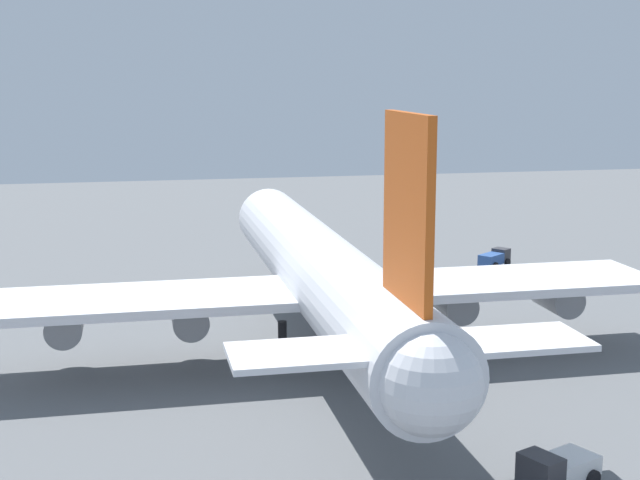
# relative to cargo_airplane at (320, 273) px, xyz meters

# --- Properties ---
(ground_plane) EXTENTS (244.32, 244.32, 0.00)m
(ground_plane) POSITION_rel_cargo_airplane_xyz_m (0.12, 0.00, -6.50)
(ground_plane) COLOR slate
(cargo_airplane) EXTENTS (61.08, 54.22, 20.40)m
(cargo_airplane) POSITION_rel_cargo_airplane_xyz_m (0.00, 0.00, 0.00)
(cargo_airplane) COLOR silver
(cargo_airplane) RESTS_ON ground_plane
(maintenance_van) EXTENTS (5.54, 3.68, 2.18)m
(maintenance_van) POSITION_rel_cargo_airplane_xyz_m (30.61, -7.59, -5.42)
(maintenance_van) COLOR #333338
(maintenance_van) RESTS_ON ground_plane
(catering_truck) EXTENTS (4.03, 5.11, 2.17)m
(catering_truck) POSITION_rel_cargo_airplane_xyz_m (-27.17, -7.50, -5.39)
(catering_truck) COLOR #333338
(catering_truck) RESTS_ON ground_plane
(pushback_tractor) EXTENTS (4.13, 4.69, 2.08)m
(pushback_tractor) POSITION_rel_cargo_airplane_xyz_m (26.70, -26.60, -5.38)
(pushback_tractor) COLOR #333338
(pushback_tractor) RESTS_ON ground_plane
(safety_cone_nose) EXTENTS (0.45, 0.45, 0.64)m
(safety_cone_nose) POSITION_rel_cargo_airplane_xyz_m (27.61, -3.11, -6.18)
(safety_cone_nose) COLOR orange
(safety_cone_nose) RESTS_ON ground_plane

